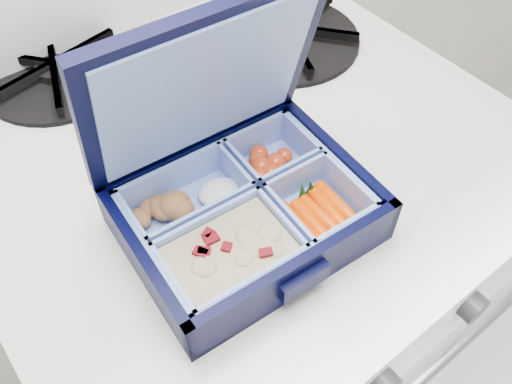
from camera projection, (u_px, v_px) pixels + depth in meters
stove at (238, 312)px, 0.93m from camera, size 0.58×0.58×0.87m
bento_box at (246, 213)px, 0.49m from camera, size 0.23×0.18×0.05m
burner_grate at (285, 31)px, 0.69m from camera, size 0.22×0.22×0.03m
burner_grate_rear at (56, 70)px, 0.64m from camera, size 0.21×0.21×0.02m
fork at (265, 111)px, 0.61m from camera, size 0.15×0.17×0.01m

